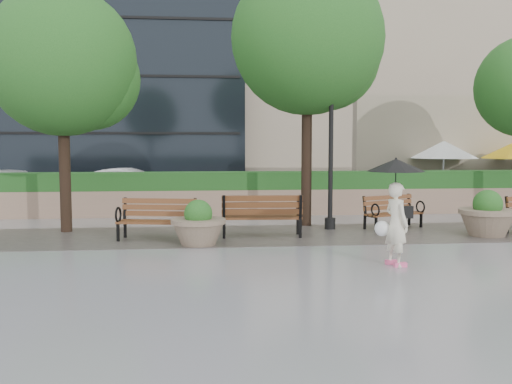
{
  "coord_description": "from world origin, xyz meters",
  "views": [
    {
      "loc": [
        -1.23,
        -10.71,
        2.27
      ],
      "look_at": [
        0.09,
        2.58,
        1.1
      ],
      "focal_mm": 40.0,
      "sensor_mm": 36.0,
      "label": 1
    }
  ],
  "objects": [
    {
      "name": "bench_1",
      "position": [
        -2.22,
        2.51,
        0.28
      ],
      "size": [
        1.88,
        1.04,
        0.95
      ],
      "rotation": [
        0.0,
        0.0,
        -0.2
      ],
      "color": "brown",
      "rests_on": "ground"
    },
    {
      "name": "cafe_hedge",
      "position": [
        9.0,
        7.8,
        0.45
      ],
      "size": [
        8.0,
        0.5,
        0.9
      ],
      "primitive_type": "cube",
      "color": "#18491B",
      "rests_on": "ground"
    },
    {
      "name": "bench_3",
      "position": [
        3.84,
        3.73,
        0.26
      ],
      "size": [
        1.72,
        1.19,
        0.86
      ],
      "rotation": [
        0.0,
        0.0,
        0.39
      ],
      "color": "brown",
      "rests_on": "ground"
    },
    {
      "name": "cobble_strip",
      "position": [
        0.0,
        3.0,
        0.01
      ],
      "size": [
        28.0,
        3.2,
        0.01
      ],
      "primitive_type": "cube",
      "color": "#383330",
      "rests_on": "ground"
    },
    {
      "name": "lamppost",
      "position": [
        2.16,
        3.77,
        1.71
      ],
      "size": [
        0.28,
        0.28,
        3.89
      ],
      "color": "black",
      "rests_on": "ground"
    },
    {
      "name": "asphalt_street",
      "position": [
        0.0,
        11.0,
        0.0
      ],
      "size": [
        40.0,
        7.0,
        0.0
      ],
      "primitive_type": "cube",
      "color": "black",
      "rests_on": "ground"
    },
    {
      "name": "planter_left",
      "position": [
        -1.26,
        1.8,
        0.4
      ],
      "size": [
        1.21,
        1.21,
        1.01
      ],
      "color": "#7F6B56",
      "rests_on": "ground"
    },
    {
      "name": "patio_umb_white",
      "position": [
        7.54,
        9.06,
        1.99
      ],
      "size": [
        2.5,
        2.5,
        2.3
      ],
      "color": "black",
      "rests_on": "ground"
    },
    {
      "name": "tree_0",
      "position": [
        -4.45,
        4.09,
        4.15
      ],
      "size": [
        3.73,
        3.68,
        6.1
      ],
      "color": "black",
      "rests_on": "ground"
    },
    {
      "name": "car_left",
      "position": [
        -7.54,
        9.63,
        0.66
      ],
      "size": [
        4.57,
        1.86,
        1.32
      ],
      "primitive_type": "imported",
      "rotation": [
        0.0,
        0.0,
        1.57
      ],
      "color": "silver",
      "rests_on": "ground"
    },
    {
      "name": "bench_2",
      "position": [
        0.25,
        2.78,
        0.3
      ],
      "size": [
        1.95,
        0.86,
        1.02
      ],
      "rotation": [
        0.0,
        0.0,
        3.09
      ],
      "color": "brown",
      "rests_on": "ground"
    },
    {
      "name": "hedge_wall",
      "position": [
        0.0,
        7.0,
        0.66
      ],
      "size": [
        24.0,
        0.8,
        1.35
      ],
      "color": "#92755E",
      "rests_on": "ground"
    },
    {
      "name": "car_right",
      "position": [
        -3.79,
        10.47,
        0.66
      ],
      "size": [
        4.16,
        2.04,
        1.31
      ],
      "primitive_type": "imported",
      "rotation": [
        0.0,
        0.0,
        1.4
      ],
      "color": "silver",
      "rests_on": "ground"
    },
    {
      "name": "tree_1",
      "position": [
        1.81,
        4.57,
        4.89
      ],
      "size": [
        4.06,
        4.06,
        7.05
      ],
      "color": "black",
      "rests_on": "ground"
    },
    {
      "name": "ground",
      "position": [
        0.0,
        0.0,
        0.0
      ],
      "size": [
        100.0,
        100.0,
        0.0
      ],
      "primitive_type": "plane",
      "color": "gray",
      "rests_on": "ground"
    },
    {
      "name": "bldg_stone",
      "position": [
        10.0,
        23.0,
        10.0
      ],
      "size": [
        18.0,
        10.0,
        20.0
      ],
      "primitive_type": "cube",
      "color": "tan",
      "rests_on": "ground"
    },
    {
      "name": "planter_right",
      "position": [
        5.7,
        2.35,
        0.44
      ],
      "size": [
        1.34,
        1.34,
        1.13
      ],
      "color": "#7F6B56",
      "rests_on": "ground"
    },
    {
      "name": "cafe_wall",
      "position": [
        9.5,
        10.0,
        2.0
      ],
      "size": [
        10.0,
        0.6,
        4.0
      ],
      "primitive_type": "cube",
      "color": "tan",
      "rests_on": "ground"
    },
    {
      "name": "pedestrian",
      "position": [
        2.35,
        -0.64,
        1.19
      ],
      "size": [
        1.07,
        1.07,
        1.96
      ],
      "rotation": [
        0.0,
        0.0,
        1.9
      ],
      "color": "#EFE6C9",
      "rests_on": "ground"
    }
  ]
}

